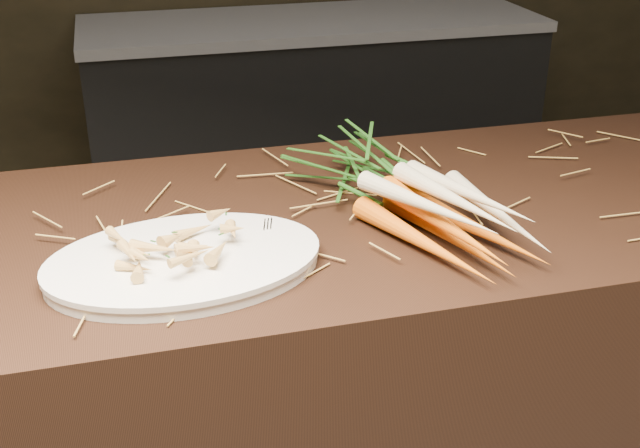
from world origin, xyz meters
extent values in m
cube|color=black|center=(0.00, 0.30, 0.45)|extent=(2.40, 0.70, 0.90)
cube|color=black|center=(0.30, 2.18, 0.40)|extent=(1.80, 0.60, 0.80)
cube|color=#99999E|center=(0.30, 2.18, 0.82)|extent=(1.82, 0.62, 0.04)
cone|color=#DE4A05|center=(-0.04, 0.12, 0.92)|extent=(0.15, 0.32, 0.04)
cone|color=#DE4A05|center=(0.01, 0.13, 0.92)|extent=(0.12, 0.32, 0.04)
cone|color=#DE4A05|center=(0.06, 0.14, 0.92)|extent=(0.16, 0.31, 0.04)
cone|color=#DE4A05|center=(-0.01, 0.11, 0.95)|extent=(0.12, 0.32, 0.04)
cone|color=beige|center=(-0.03, 0.13, 0.98)|extent=(0.15, 0.29, 0.05)
cone|color=beige|center=(0.01, 0.13, 0.98)|extent=(0.11, 0.30, 0.05)
cone|color=beige|center=(0.05, 0.15, 0.98)|extent=(0.12, 0.30, 0.05)
cone|color=beige|center=(0.09, 0.13, 0.95)|extent=(0.07, 0.30, 0.03)
ellipsoid|color=#2A7421|center=(-0.07, 0.39, 0.96)|extent=(0.26, 0.32, 0.10)
cube|color=silver|center=(-0.26, 0.15, 0.92)|extent=(0.05, 0.16, 0.00)
camera|label=1|loc=(-0.49, -0.94, 1.51)|focal=45.00mm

